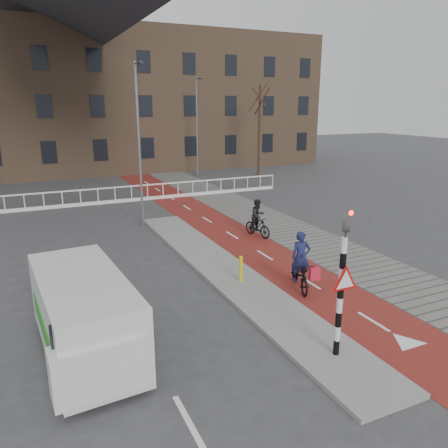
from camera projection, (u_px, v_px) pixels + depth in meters
name	position (u px, v px, depth m)	size (l,w,h in m)	color
ground	(307.00, 317.00, 12.31)	(120.00, 120.00, 0.00)	#38383A
bike_lane	(215.00, 225.00, 21.67)	(2.50, 60.00, 0.01)	maroon
sidewalk	(264.00, 219.00, 22.80)	(3.00, 60.00, 0.01)	slate
curb_island	(225.00, 271.00, 15.52)	(1.80, 16.00, 0.12)	gray
traffic_signal	(342.00, 281.00, 9.77)	(0.80, 0.80, 3.68)	black
bollard	(241.00, 269.00, 14.40)	(0.12, 0.12, 0.86)	yellow
cyclist_near	(300.00, 270.00, 14.02)	(1.21, 1.93, 1.91)	black
cyclist_far	(258.00, 221.00, 19.54)	(0.83, 1.62, 1.71)	black
van	(84.00, 314.00, 10.27)	(2.16, 4.68, 1.96)	silver
railing	(63.00, 203.00, 25.10)	(28.00, 0.10, 0.99)	silver
townhouse_row	(62.00, 79.00, 37.03)	(46.00, 10.00, 15.90)	#7F6047
tree_right	(259.00, 131.00, 35.59)	(0.21, 0.21, 7.23)	black
streetlight_near	(139.00, 147.00, 20.52)	(0.12, 0.12, 7.64)	slate
streetlight_right	(197.00, 127.00, 35.63)	(0.12, 0.12, 7.83)	slate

